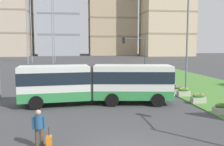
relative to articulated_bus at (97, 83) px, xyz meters
The scene contains 12 objects.
articulated_bus is the anchor object (origin of this frame).
car_black_sedan 17.32m from the articulated_bus, 108.50° to the left, with size 4.50×2.23×1.58m.
pedestrian_crossing 8.93m from the articulated_bus, 111.47° to the right, with size 0.58×0.36×1.74m.
rolling_suitcase 9.04m from the articulated_bus, 108.32° to the right, with size 0.25×0.36×0.97m.
flower_planter_1 9.09m from the articulated_bus, 29.16° to the right, with size 1.10×0.56×0.74m.
flower_planter_2 8.04m from the articulated_bus, ahead, with size 1.10×0.56×0.74m.
flower_planter_3 8.14m from the articulated_bus, 11.92° to the left, with size 1.10×0.56×0.74m.
flower_planter_4 8.42m from the articulated_bus, 19.11° to the left, with size 1.10×0.56×0.74m.
flower_planter_5 9.12m from the articulated_bus, 29.42° to the left, with size 1.10×0.56×0.74m.
traffic_light_far_right 14.72m from the articulated_bus, 63.92° to the left, with size 3.27×0.28×5.59m.
streetlight_median 11.76m from the articulated_bus, 29.15° to the left, with size 0.70×0.28×9.69m.
apartment_tower_centre 102.46m from the articulated_bus, 81.29° to the left, with size 21.14×15.60×40.68m.
Camera 1 is at (-2.15, -10.69, 4.56)m, focal length 41.00 mm.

